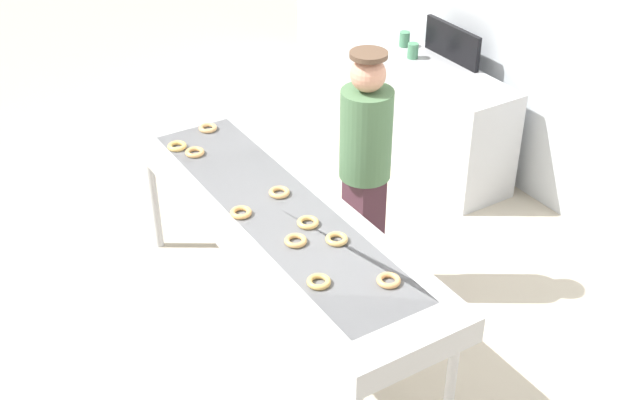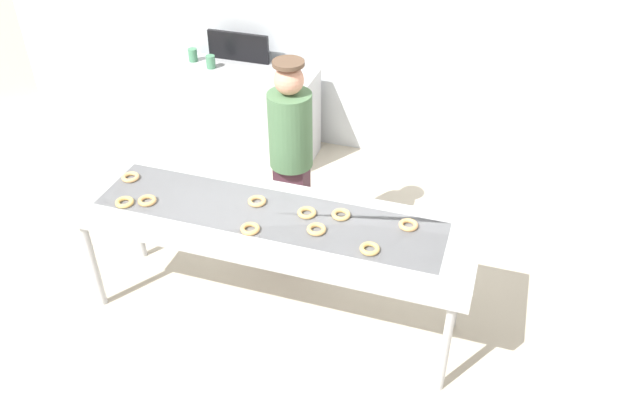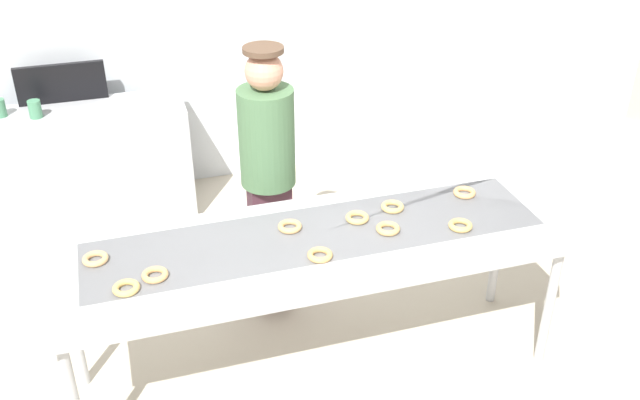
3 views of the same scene
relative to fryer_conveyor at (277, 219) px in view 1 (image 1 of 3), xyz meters
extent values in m
plane|color=beige|center=(0.00, 0.00, -0.86)|extent=(16.00, 16.00, 0.00)
cube|color=silver|center=(0.00, 2.56, 0.62)|extent=(8.00, 0.12, 2.95)
cube|color=#B7BABF|center=(0.00, 0.00, 0.00)|extent=(2.75, 0.74, 0.15)
cube|color=slate|center=(0.00, 0.00, 0.04)|extent=(2.34, 0.52, 0.08)
cylinder|color=#B7BABF|center=(-1.28, -0.29, -0.46)|extent=(0.06, 0.06, 0.79)
cylinder|color=#B7BABF|center=(-1.28, 0.29, -0.46)|extent=(0.06, 0.06, 0.79)
cylinder|color=#B7BABF|center=(1.28, 0.29, -0.46)|extent=(0.06, 0.06, 0.79)
torus|color=#E5AF6F|center=(-1.09, 0.08, 0.09)|extent=(0.16, 0.16, 0.03)
torus|color=tan|center=(0.36, -0.08, 0.09)|extent=(0.13, 0.13, 0.03)
torus|color=#EAAD62|center=(-0.04, -0.21, 0.09)|extent=(0.18, 0.18, 0.03)
torus|color=tan|center=(-0.12, 0.08, 0.09)|extent=(0.16, 0.16, 0.03)
torus|color=#DEB366|center=(0.25, 0.06, 0.09)|extent=(0.15, 0.15, 0.03)
torus|color=#E7AC67|center=(-0.82, -0.14, 0.09)|extent=(0.16, 0.16, 0.03)
torus|color=#DDB261|center=(0.73, -0.17, 0.09)|extent=(0.14, 0.14, 0.03)
torus|color=#E7BC65|center=(-0.96, -0.20, 0.09)|extent=(0.15, 0.15, 0.03)
torus|color=#DFB366|center=(0.46, 0.11, 0.09)|extent=(0.15, 0.15, 0.03)
torus|color=#E9AB68|center=(0.91, 0.14, 0.09)|extent=(0.17, 0.17, 0.03)
cube|color=#3F222D|center=(-0.09, 0.68, -0.41)|extent=(0.24, 0.18, 0.89)
cylinder|color=#4C724C|center=(-0.09, 0.68, 0.32)|extent=(0.32, 0.32, 0.58)
sphere|color=tan|center=(-0.09, 0.68, 0.72)|extent=(0.21, 0.21, 0.21)
cylinder|color=brown|center=(-0.09, 0.68, 0.84)|extent=(0.22, 0.22, 0.03)
cube|color=#B7BABF|center=(-1.23, 2.11, -0.41)|extent=(1.67, 0.52, 0.89)
cylinder|color=#4C8C66|center=(-1.42, 2.07, 0.10)|extent=(0.09, 0.09, 0.13)
cylinder|color=#4C8C66|center=(-1.66, 2.17, 0.10)|extent=(0.09, 0.09, 0.13)
cube|color=black|center=(-1.23, 2.32, 0.18)|extent=(0.63, 0.04, 0.28)
camera|label=1|loc=(3.50, -1.89, 2.67)|focal=46.09mm
camera|label=2|loc=(1.35, -3.09, 2.60)|focal=35.73mm
camera|label=3|loc=(-0.89, -2.96, 2.08)|focal=40.50mm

